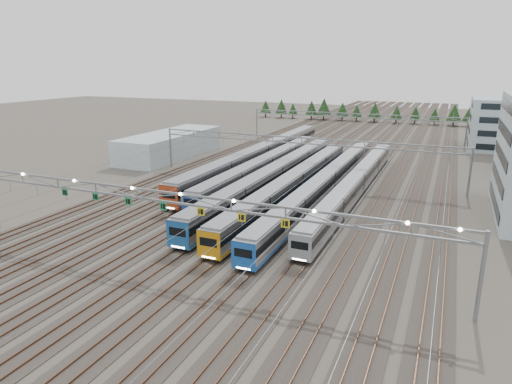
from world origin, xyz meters
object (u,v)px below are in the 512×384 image
at_px(gantry_near, 181,201).
at_px(gantry_far, 353,119).
at_px(train_d, 294,183).
at_px(west_shed, 171,145).
at_px(train_b, 265,166).
at_px(train_e, 327,182).
at_px(train_c, 275,176).
at_px(train_f, 356,183).
at_px(train_a, 261,155).
at_px(gantry_mid, 301,146).

relative_size(gantry_near, gantry_far, 1.00).
bearing_deg(gantry_far, train_d, -87.67).
height_order(gantry_far, west_shed, gantry_far).
xyz_separation_m(train_b, gantry_far, (6.75, 45.68, 4.26)).
relative_size(train_d, gantry_far, 1.01).
bearing_deg(train_e, west_shed, 158.10).
xyz_separation_m(train_c, train_f, (13.50, 1.77, -0.22)).
bearing_deg(train_c, gantry_far, 87.55).
bearing_deg(train_c, train_f, 7.46).
bearing_deg(train_d, train_a, 126.04).
relative_size(gantry_mid, gantry_far, 1.00).
relative_size(train_f, gantry_near, 1.06).
xyz_separation_m(train_e, gantry_far, (-6.75, 52.06, 4.39)).
distance_m(train_c, train_f, 13.62).
bearing_deg(train_e, train_c, -176.81).
xyz_separation_m(train_f, gantry_mid, (-11.25, 5.79, 4.45)).
bearing_deg(gantry_near, west_shed, 124.57).
bearing_deg(train_d, train_f, 26.74).
relative_size(train_b, train_f, 0.90).
bearing_deg(gantry_far, gantry_near, -90.03).
distance_m(train_d, train_f, 10.08).
distance_m(gantry_near, west_shed, 60.28).
relative_size(train_a, train_e, 1.05).
distance_m(train_b, train_c, 8.22).
distance_m(train_b, train_e, 14.93).
height_order(train_a, gantry_near, gantry_near).
bearing_deg(gantry_mid, gantry_far, 90.00).
distance_m(train_e, train_f, 4.68).
bearing_deg(gantry_near, gantry_mid, 89.93).
bearing_deg(train_f, gantry_far, 102.49).
xyz_separation_m(train_c, train_e, (9.00, 0.50, -0.16)).
relative_size(train_f, gantry_far, 1.06).
bearing_deg(train_f, train_a, 148.08).
xyz_separation_m(gantry_near, gantry_mid, (0.05, 40.12, -0.70)).
distance_m(train_d, train_e, 5.56).
bearing_deg(train_e, train_d, -144.02).
bearing_deg(gantry_mid, west_shed, 164.63).
height_order(train_b, train_d, train_b).
bearing_deg(gantry_near, train_c, 93.87).
relative_size(train_a, gantry_mid, 1.22).
distance_m(gantry_mid, gantry_far, 45.00).
height_order(train_f, gantry_near, gantry_near).
distance_m(train_a, train_c, 18.17).
bearing_deg(gantry_mid, train_a, 143.81).
bearing_deg(gantry_far, train_f, -77.51).
bearing_deg(gantry_far, west_shed, -133.80).
bearing_deg(train_d, gantry_far, 92.33).
height_order(train_b, gantry_near, gantry_near).
height_order(train_f, gantry_far, gantry_far).
distance_m(train_e, gantry_far, 52.67).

